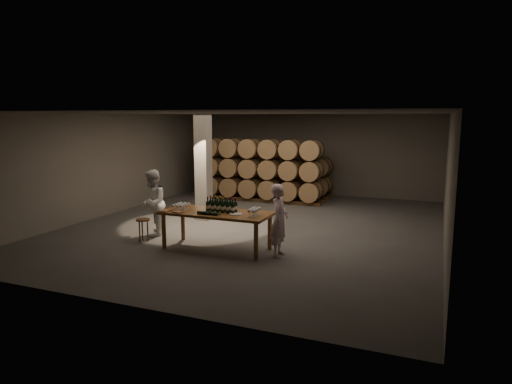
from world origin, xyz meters
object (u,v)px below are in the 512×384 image
at_px(person_man, 279,220).
at_px(person_woman, 153,203).
at_px(notebook_near, 178,212).
at_px(bottle_cluster, 221,207).
at_px(tasting_table, 216,216).
at_px(plate, 236,214).
at_px(stool, 143,223).

distance_m(person_man, person_woman, 3.71).
bearing_deg(notebook_near, bottle_cluster, 44.06).
distance_m(tasting_table, plate, 0.56).
relative_size(plate, stool, 0.53).
bearing_deg(stool, tasting_table, 2.61).
xyz_separation_m(notebook_near, person_woman, (-1.33, 0.90, -0.04)).
bearing_deg(notebook_near, person_woman, 163.03).
bearing_deg(notebook_near, stool, -177.34).
relative_size(plate, notebook_near, 1.34).
bearing_deg(bottle_cluster, person_woman, 168.75).
distance_m(bottle_cluster, plate, 0.47).
bearing_deg(person_man, plate, 91.65).
xyz_separation_m(bottle_cluster, notebook_near, (-0.90, -0.46, -0.11)).
height_order(tasting_table, person_woman, person_woman).
relative_size(tasting_table, person_woman, 1.49).
height_order(stool, person_man, person_man).
bearing_deg(tasting_table, plate, -8.87).
xyz_separation_m(person_man, person_woman, (-3.68, 0.46, 0.05)).
bearing_deg(notebook_near, plate, 30.82).
distance_m(bottle_cluster, notebook_near, 1.02).
xyz_separation_m(bottle_cluster, plate, (0.43, -0.13, -0.12)).
bearing_deg(bottle_cluster, notebook_near, -153.05).
bearing_deg(person_woman, tasting_table, 54.26).
xyz_separation_m(bottle_cluster, person_man, (1.44, -0.02, -0.21)).
height_order(plate, person_man, person_man).
bearing_deg(bottle_cluster, plate, -17.22).
xyz_separation_m(plate, person_man, (1.01, 0.11, -0.09)).
distance_m(plate, person_woman, 2.73).
bearing_deg(notebook_near, person_man, 27.69).
relative_size(notebook_near, stool, 0.39).
bearing_deg(stool, bottle_cluster, 3.77).
relative_size(plate, person_woman, 0.17).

